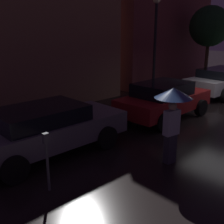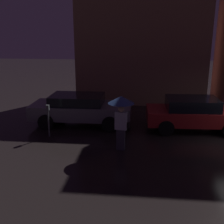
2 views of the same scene
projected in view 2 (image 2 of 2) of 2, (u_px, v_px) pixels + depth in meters
name	position (u px, v px, depth m)	size (l,w,h in m)	color
building_facade_left	(141.00, 49.00, 16.65)	(7.39, 3.00, 6.16)	#8C664C
parked_car_grey	(81.00, 108.00, 12.79)	(4.52, 2.00, 1.38)	slate
parked_car_red	(194.00, 113.00, 12.07)	(4.18, 1.95, 1.40)	maroon
pedestrian_with_umbrella	(121.00, 109.00, 9.81)	(0.93, 0.93, 2.00)	#383842
parking_meter	(48.00, 117.00, 11.25)	(0.12, 0.10, 1.33)	#4C5154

